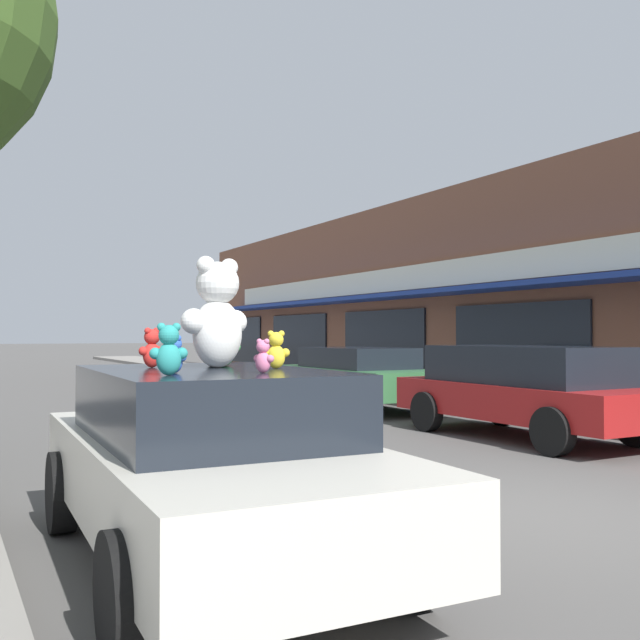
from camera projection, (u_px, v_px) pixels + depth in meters
name	position (u px, v px, depth m)	size (l,w,h in m)	color
ground_plane	(545.00, 515.00, 6.49)	(260.00, 260.00, 0.00)	#514F4C
storefront_row	(601.00, 297.00, 22.59)	(13.91, 34.89, 5.68)	brown
plush_art_car	(208.00, 459.00, 5.13)	(2.01, 4.33, 1.40)	beige
teddy_bear_giant	(217.00, 315.00, 5.41)	(0.64, 0.46, 0.84)	white
teddy_bear_green	(224.00, 344.00, 5.73)	(0.26, 0.24, 0.37)	green
teddy_bear_black	(214.00, 343.00, 5.90)	(0.21, 0.28, 0.37)	black
teddy_bear_teal	(169.00, 350.00, 4.39)	(0.25, 0.16, 0.32)	teal
teddy_bear_blue	(175.00, 355.00, 4.66)	(0.15, 0.19, 0.25)	blue
teddy_bear_yellow	(276.00, 350.00, 5.27)	(0.21, 0.16, 0.28)	yellow
teddy_bear_red	(152.00, 348.00, 5.43)	(0.23, 0.18, 0.31)	red
teddy_bear_pink	(263.00, 356.00, 4.68)	(0.13, 0.17, 0.23)	pink
parked_car_far_center	(523.00, 387.00, 11.30)	(1.90, 4.54, 1.47)	maroon
parked_car_far_right	(358.00, 375.00, 15.74)	(2.02, 4.37, 1.36)	#336B3D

